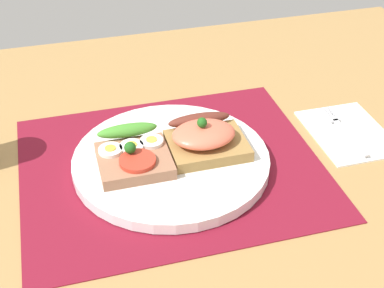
{
  "coord_description": "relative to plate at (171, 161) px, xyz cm",
  "views": [
    {
      "loc": [
        -13.36,
        -59.29,
        47.35
      ],
      "look_at": [
        3.0,
        0.0,
        3.38
      ],
      "focal_mm": 51.54,
      "sensor_mm": 36.0,
      "label": 1
    }
  ],
  "objects": [
    {
      "name": "placemat",
      "position": [
        0.0,
        0.0,
        -0.94
      ],
      "size": [
        41.22,
        34.78,
        0.3
      ],
      "primitive_type": "cube",
      "color": "maroon",
      "rests_on": "ground_plane"
    },
    {
      "name": "napkin",
      "position": [
        27.87,
        0.93,
        -0.79
      ],
      "size": [
        11.16,
        14.81,
        0.6
      ],
      "primitive_type": "cube",
      "color": "white",
      "rests_on": "ground_plane"
    },
    {
      "name": "plate",
      "position": [
        0.0,
        0.0,
        0.0
      ],
      "size": [
        27.22,
        27.22,
        1.58
      ],
      "primitive_type": "cylinder",
      "color": "white",
      "rests_on": "placemat"
    },
    {
      "name": "sandwich_egg_tomato",
      "position": [
        -5.2,
        0.1,
        2.1
      ],
      "size": [
        9.58,
        10.39,
        3.85
      ],
      "color": "#98674B",
      "rests_on": "plate"
    },
    {
      "name": "ground_plane",
      "position": [
        0.0,
        0.0,
        -2.69
      ],
      "size": [
        120.0,
        90.0,
        3.2
      ],
      "primitive_type": "cube",
      "color": "#9F7844"
    },
    {
      "name": "fork",
      "position": [
        27.08,
        1.26,
        -0.33
      ],
      "size": [
        1.62,
        13.42,
        0.32
      ],
      "color": "#B7B7BC",
      "rests_on": "napkin"
    },
    {
      "name": "sandwich_salmon",
      "position": [
        4.96,
        0.17,
        2.72
      ],
      "size": [
        10.72,
        9.98,
        5.48
      ],
      "color": "olive",
      "rests_on": "plate"
    }
  ]
}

